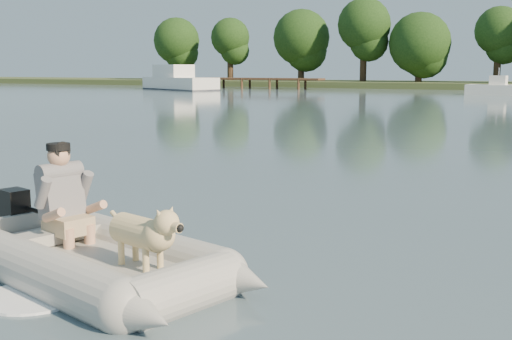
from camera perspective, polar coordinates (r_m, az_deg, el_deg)
The scene contains 9 objects.
water at distance 7.05m, azimuth -7.87°, elevation -8.24°, with size 160.00×160.00×0.00m, color slate.
dock at distance 64.84m, azimuth -1.71°, elevation 7.74°, with size 18.00×2.00×1.04m, color #4C331E, non-canonical shape.
treeline at distance 67.20m, azimuth 19.63°, elevation 11.51°, with size 71.02×7.35×9.27m.
dinghy at distance 6.60m, azimuth -14.09°, elevation -4.30°, with size 4.82×3.66×1.39m, color #9E9E99, non-canonical shape.
man at distance 7.17m, azimuth -16.90°, elevation -1.85°, with size 0.73×0.62×1.08m, color slate, non-canonical shape.
dog at distance 6.13m, azimuth -10.27°, elevation -5.91°, with size 0.93×0.33×0.62m, color tan, non-canonical shape.
outboard_motor at distance 8.07m, azimuth -20.59°, elevation -4.22°, with size 0.41×0.29×0.79m, color black, non-canonical shape.
cabin_cruiser at distance 60.22m, azimuth -6.80°, elevation 8.19°, with size 8.87×3.17×2.74m, color white, non-canonical shape.
motorboat at distance 51.90m, azimuth 20.95°, elevation 7.31°, with size 5.08×1.95×2.15m, color white, non-canonical shape.
Camera 1 is at (3.74, -5.59, 2.09)m, focal length 45.00 mm.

